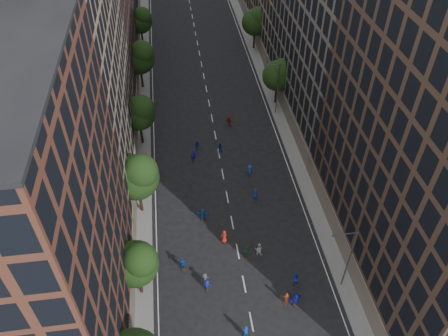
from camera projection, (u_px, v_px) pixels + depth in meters
name	position (u px, v px, depth m)	size (l,w,h in m)	color
ground	(216.00, 137.00, 67.68)	(240.00, 240.00, 0.00)	black
sidewalk_left	(138.00, 115.00, 71.94)	(4.00, 105.00, 0.15)	slate
sidewalk_right	(280.00, 104.00, 74.30)	(4.00, 105.00, 0.15)	slate
bldg_left_a	(18.00, 233.00, 34.45)	(14.00, 22.00, 30.00)	brown
bldg_left_b	(57.00, 62.00, 50.70)	(14.00, 26.00, 34.00)	#937960
bldg_left_c	(83.00, 8.00, 69.57)	(14.00, 20.00, 28.00)	brown
bldg_right_b	(345.00, 16.00, 61.37)	(14.00, 28.00, 33.00)	#625A51
tree_left_1	(137.00, 263.00, 43.69)	(4.80, 4.80, 8.21)	black
tree_left_2	(138.00, 176.00, 51.93)	(5.60, 5.60, 9.45)	black
tree_left_3	(139.00, 112.00, 62.57)	(5.00, 5.00, 8.58)	black
tree_left_4	(140.00, 57.00, 74.10)	(5.40, 5.40, 9.08)	black
tree_left_5	(141.00, 20.00, 86.12)	(4.80, 4.80, 8.33)	black
tree_right_a	(279.00, 74.00, 70.76)	(5.00, 5.00, 8.39)	black
tree_right_b	(256.00, 21.00, 85.20)	(5.20, 5.20, 8.83)	black
streetlamp_near	(348.00, 257.00, 44.70)	(2.64, 0.22, 9.06)	#595B60
streetlamp_far	(277.00, 86.00, 68.88)	(2.64, 0.22, 9.06)	#595B60
skater_1	(245.00, 331.00, 43.20)	(0.67, 0.44, 1.84)	#133EA0
skater_2	(295.00, 279.00, 47.67)	(0.89, 0.70, 1.84)	#1531B0
skater_3	(207.00, 285.00, 47.30)	(0.97, 0.56, 1.50)	navy
skater_4	(183.00, 264.00, 49.10)	(1.10, 0.46, 1.88)	#1448A7
skater_5	(295.00, 300.00, 45.79)	(1.70, 0.54, 1.83)	#141CA8
skater_6	(224.00, 237.00, 51.98)	(0.93, 0.60, 1.89)	#AF221D
skater_7	(286.00, 298.00, 45.99)	(0.63, 0.41, 1.73)	#9F351A
skater_8	(259.00, 250.00, 50.58)	(0.91, 0.71, 1.88)	silver
skater_9	(205.00, 279.00, 47.88)	(0.99, 0.57, 1.54)	#47464C
skater_10	(246.00, 252.00, 50.49)	(0.98, 0.41, 1.67)	#206D3E
skater_11	(203.00, 215.00, 54.63)	(1.63, 0.52, 1.76)	blue
skater_12	(255.00, 194.00, 57.55)	(0.73, 0.48, 1.50)	navy
skater_13	(193.00, 155.00, 62.92)	(0.71, 0.47, 1.95)	#1715B0
skater_14	(220.00, 148.00, 64.45)	(0.76, 0.59, 1.56)	#1326A2
skater_15	(250.00, 170.00, 60.83)	(1.03, 0.59, 1.59)	#163FB5
skater_16	(197.00, 145.00, 64.86)	(0.96, 0.40, 1.64)	#1525B1
skater_17	(229.00, 122.00, 69.29)	(1.51, 0.48, 1.63)	maroon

